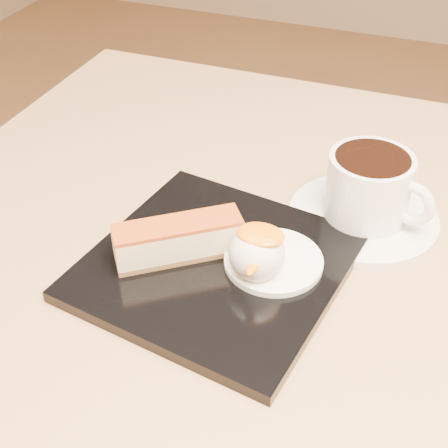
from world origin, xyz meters
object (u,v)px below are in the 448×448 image
at_px(dessert_plate, 216,266).
at_px(saucer, 363,218).
at_px(ice_cream_scoop, 257,254).
at_px(cheesecake, 178,239).
at_px(coffee_cup, 370,186).
at_px(table, 264,376).

height_order(dessert_plate, saucer, dessert_plate).
bearing_deg(ice_cream_scoop, saucer, 60.25).
distance_m(cheesecake, saucer, 0.20).
bearing_deg(coffee_cup, saucer, -180.00).
height_order(cheesecake, coffee_cup, coffee_cup).
height_order(table, ice_cream_scoop, ice_cream_scoop).
distance_m(saucer, coffee_cup, 0.04).
bearing_deg(cheesecake, table, -20.88).
bearing_deg(coffee_cup, cheesecake, -122.63).
bearing_deg(table, dessert_plate, -158.24).
distance_m(dessert_plate, saucer, 0.17).
height_order(table, coffee_cup, coffee_cup).
distance_m(table, saucer, 0.20).
bearing_deg(ice_cream_scoop, dessert_plate, 172.87).
xyz_separation_m(table, coffee_cup, (0.07, 0.10, 0.20)).
distance_m(dessert_plate, cheesecake, 0.04).
xyz_separation_m(table, ice_cream_scoop, (-0.01, -0.02, 0.19)).
relative_size(table, coffee_cup, 7.38).
height_order(cheesecake, ice_cream_scoop, ice_cream_scoop).
xyz_separation_m(table, dessert_plate, (-0.05, -0.02, 0.16)).
distance_m(ice_cream_scoop, coffee_cup, 0.15).
bearing_deg(cheesecake, dessert_plate, -28.91).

